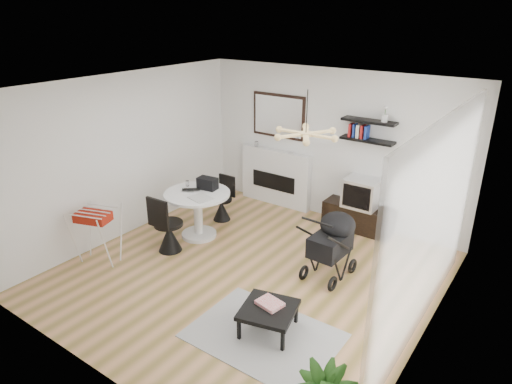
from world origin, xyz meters
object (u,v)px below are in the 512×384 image
Objects in this scene: drying_rack at (98,235)px; stroller at (332,247)px; tv_console at (358,217)px; crt_tv at (362,193)px; coffee_table at (268,310)px; fireplace at (276,171)px; dining_table at (198,208)px.

drying_rack is 0.83× the size of stroller.
crt_tv reaches higher than tv_console.
drying_rack is 3.50m from stroller.
crt_tv reaches higher than drying_rack.
stroller is (0.23, -1.57, -0.26)m from crt_tv.
stroller is at bearing -81.60° from crt_tv.
stroller is 1.60m from coffee_table.
tv_console is (1.81, -0.15, -0.46)m from fireplace.
stroller is at bearing 89.09° from coffee_table.
stroller is (3.04, 1.72, -0.01)m from drying_rack.
tv_console is 1.60× the size of coffee_table.
fireplace is 3.77× the size of crt_tv.
stroller is (0.27, -1.58, 0.22)m from tv_console.
fireplace is 1.88m from tv_console.
stroller is at bearing 5.42° from dining_table.
dining_table is 2.72m from coffee_table.
crt_tv is (1.85, -0.15, 0.02)m from fireplace.
tv_console is 1.16× the size of stroller.
crt_tv is at bearing 101.32° from stroller.
tv_console is at bearing 31.67° from drying_rack.
dining_table is at bearing -171.67° from stroller.
tv_console is at bearing -4.59° from fireplace.
fireplace is 2.49× the size of drying_rack.
fireplace is at bearing 56.14° from drying_rack.
drying_rack is at bearing -105.59° from fireplace.
drying_rack is (-2.78, -3.30, 0.23)m from tv_console.
fireplace is 1.85m from crt_tv.
drying_rack reaches higher than tv_console.
drying_rack is 3.02m from coffee_table.
tv_console is 2.12× the size of crt_tv.
crt_tv is 0.66× the size of drying_rack.
drying_rack is (-0.67, -1.50, -0.07)m from dining_table.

